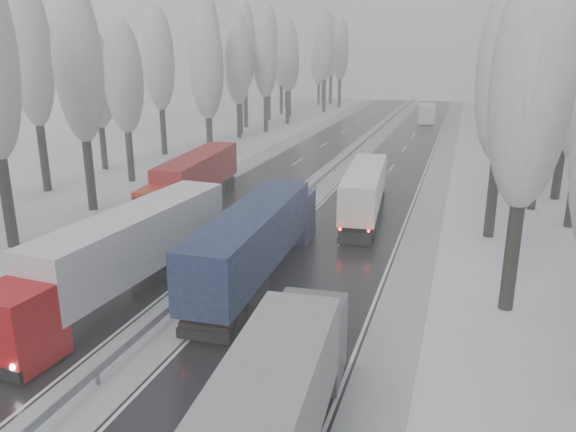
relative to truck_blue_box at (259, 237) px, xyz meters
The scene contains 52 objects.
carriageway_right 15.15m from the truck_blue_box, 78.63° to the left, with size 7.50×200.00×0.03m, color black.
carriageway_left 16.67m from the truck_blue_box, 117.27° to the left, with size 7.50×200.00×0.03m, color black.
median_slush 15.04m from the truck_blue_box, 98.93° to the left, with size 3.00×200.00×0.04m, color #ACAFB4.
shoulder_right 16.83m from the truck_blue_box, 61.68° to the left, with size 2.40×200.00×0.04m, color #ACAFB4.
shoulder_left 19.42m from the truck_blue_box, 130.47° to the left, with size 2.40×200.00×0.04m, color #ACAFB4.
median_guardrail 14.94m from the truck_blue_box, 98.94° to the left, with size 0.12×200.00×0.76m.
tree_16 15.12m from the truck_blue_box, ahead, with size 3.60×3.60×16.53m.
tree_18 18.78m from the truck_blue_box, 43.76° to the left, with size 3.60×3.60×16.58m.
tree_20 26.35m from the truck_blue_box, 51.81° to the left, with size 3.60×3.60×15.71m.
tree_21 31.22m from the truck_blue_box, 53.20° to the left, with size 3.60×3.60×18.62m.
tree_22 34.52m from the truck_blue_box, 64.06° to the left, with size 3.60×3.60×15.86m.
tree_24 40.37m from the truck_blue_box, 66.39° to the left, with size 3.60×3.60×20.49m.
tree_26 49.33m from the truck_blue_box, 71.62° to the left, with size 3.60×3.60×18.78m.
tree_28 59.19m from the truck_blue_box, 76.07° to the left, with size 3.60×3.60×19.62m.
tree_29 64.93m from the truck_blue_box, 70.55° to the left, with size 3.60×3.60×18.11m.
tree_30 68.47m from the truck_blue_box, 77.87° to the left, with size 3.60×3.60×17.86m.
tree_31 73.80m from the truck_blue_box, 74.00° to the left, with size 3.60×3.60×18.58m.
tree_32 75.74m from the truck_blue_box, 79.02° to the left, with size 3.60×3.60×17.33m.
tree_33 80.08m from the truck_blue_box, 77.36° to the left, with size 3.60×3.60×14.33m.
tree_34 82.55m from the truck_blue_box, 80.58° to the left, with size 3.60×3.60×17.63m.
tree_35 88.42m from the truck_blue_box, 75.08° to the left, with size 3.60×3.60×18.25m.
tree_36 92.60m from the truck_blue_box, 80.78° to the left, with size 3.60×3.60×20.23m.
tree_37 97.60m from the truck_blue_box, 77.10° to the left, with size 3.60×3.60×16.37m.
tree_38 103.10m from the truck_blue_box, 80.80° to the left, with size 3.60×3.60×17.97m.
tree_39 107.42m from the truck_blue_box, 79.65° to the left, with size 3.60×3.60×16.19m.
tree_58 21.51m from the truck_blue_box, 152.12° to the left, with size 3.60×3.60×17.21m.
tree_59 29.88m from the truck_blue_box, 152.23° to the left, with size 3.60×3.60×18.41m.
tree_60 28.42m from the truck_blue_box, 136.76° to the left, with size 3.60×3.60×14.84m.
tree_61 35.09m from the truck_blue_box, 138.49° to the left, with size 3.60×3.60×13.95m.
tree_62 33.63m from the truck_blue_box, 119.79° to the left, with size 3.60×3.60×16.04m.
tree_63 41.26m from the truck_blue_box, 126.72° to the left, with size 3.60×3.60×16.88m.
tree_64 43.30m from the truck_blue_box, 118.83° to the left, with size 3.60×3.60×15.42m.
tree_65 48.08m from the truck_blue_box, 118.39° to the left, with size 3.60×3.60×19.48m.
tree_66 51.78m from the truck_blue_box, 113.52° to the left, with size 3.60×3.60×15.23m.
tree_67 56.13m from the truck_blue_box, 113.19° to the left, with size 3.60×3.60×17.09m.
tree_68 57.58m from the truck_blue_box, 109.35° to the left, with size 3.60×3.60×16.65m.
tree_69 63.23m from the truck_blue_box, 112.33° to the left, with size 3.60×3.60×19.35m.
tree_70 67.05m from the truck_blue_box, 106.27° to the left, with size 3.60×3.60×17.09m.
tree_71 72.47m from the truck_blue_box, 109.02° to the left, with size 3.60×3.60×19.61m.
tree_72 76.55m from the truck_blue_box, 106.18° to the left, with size 3.60×3.60×15.11m.
tree_73 81.32m from the truck_blue_box, 107.35° to the left, with size 3.60×3.60×17.22m.
tree_74 86.36m from the truck_blue_box, 101.69° to the left, with size 3.60×3.60×19.68m.
tree_75 92.37m from the truck_blue_box, 106.76° to the left, with size 3.60×3.60×18.60m.
tree_76 95.26m from the truck_blue_box, 99.93° to the left, with size 3.60×3.60×18.55m.
tree_77 100.05m from the truck_blue_box, 102.71° to the left, with size 3.60×3.60×14.32m.
tree_78 102.41m from the truck_blue_box, 101.24° to the left, with size 3.60×3.60×19.55m.
tree_79 106.74m from the truck_blue_box, 102.28° to the left, with size 3.60×3.60×17.07m.
truck_blue_box is the anchor object (origin of this frame).
truck_cream_box 14.50m from the truck_blue_box, 76.79° to the left, with size 3.65×15.17×3.86m.
box_truck_distant 72.24m from the truck_blue_box, 87.19° to the left, with size 3.32×8.57×3.13m.
truck_red_white 7.06m from the truck_blue_box, 142.65° to the right, with size 3.80×17.06×4.34m.
truck_red_red 15.87m from the truck_blue_box, 129.42° to the left, with size 4.01×15.97×4.06m.
Camera 1 is at (12.42, -11.44, 12.25)m, focal length 35.00 mm.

